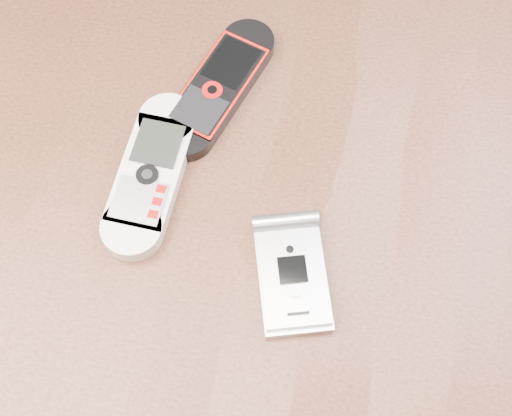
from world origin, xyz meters
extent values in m
plane|color=#472B19|center=(0.00, 0.00, 0.00)|extent=(4.00, 4.00, 0.00)
cube|color=black|center=(0.00, 0.00, 0.73)|extent=(1.20, 0.80, 0.03)
cube|color=silver|center=(-0.08, 0.01, 0.76)|extent=(0.05, 0.14, 0.02)
cube|color=black|center=(-0.05, 0.10, 0.76)|extent=(0.09, 0.15, 0.01)
cube|color=silver|center=(0.04, -0.05, 0.76)|extent=(0.08, 0.11, 0.01)
camera|label=1|loc=(0.05, -0.22, 1.25)|focal=50.00mm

